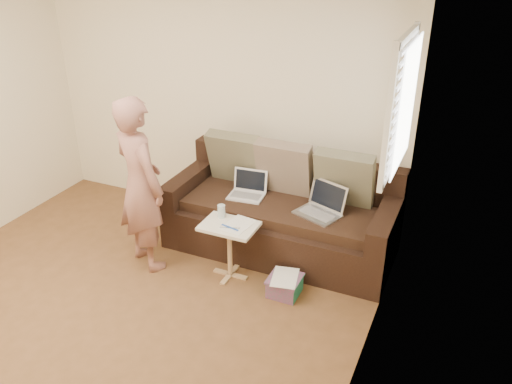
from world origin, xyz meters
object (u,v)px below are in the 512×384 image
sofa (281,211)px  side_table (230,251)px  laptop_silver (317,215)px  striped_box (285,285)px  drinking_glass (221,211)px  person (140,185)px  laptop_white (246,197)px

sofa → side_table: size_ratio=4.06×
sofa → laptop_silver: (0.40, -0.11, 0.10)m
striped_box → side_table: bearing=174.6°
sofa → side_table: sofa is taller
sofa → laptop_silver: bearing=-15.0°
sofa → drinking_glass: (-0.37, -0.53, 0.18)m
person → side_table: (0.82, 0.12, -0.55)m
laptop_silver → person: size_ratio=0.24×
sofa → laptop_silver: sofa is taller
laptop_silver → laptop_white: bearing=-164.1°
laptop_silver → side_table: laptop_silver is taller
side_table → striped_box: side_table is taller
laptop_white → drinking_glass: (-0.02, -0.48, 0.08)m
laptop_silver → side_table: bearing=-120.7°
laptop_white → striped_box: 1.01m
laptop_white → person: bearing=-141.3°
laptop_silver → drinking_glass: (-0.77, -0.42, 0.08)m
side_table → drinking_glass: (-0.12, 0.10, 0.33)m
sofa → laptop_silver: 0.42m
person → drinking_glass: size_ratio=13.73×
laptop_silver → drinking_glass: bearing=-130.7°
sofa → person: size_ratio=1.34×
person → striped_box: person is taller
person → side_table: bearing=-146.1°
sofa → laptop_white: bearing=-172.7°
drinking_glass → laptop_silver: bearing=28.8°
laptop_silver → drinking_glass: size_ratio=3.28×
side_table → person: bearing=-171.9°
striped_box → laptop_silver: bearing=81.3°
sofa → person: 1.36m
laptop_white → drinking_glass: bearing=-97.6°
laptop_white → striped_box: (0.66, -0.63, -0.43)m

